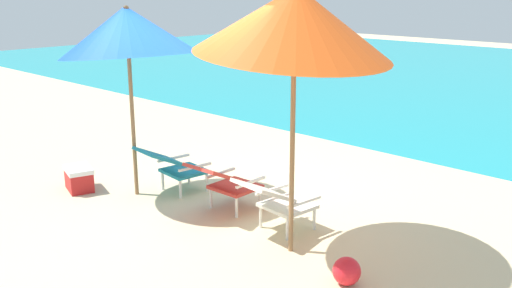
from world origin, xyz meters
TOP-DOWN VIEW (x-y plane):
  - ground_plane at (0.00, 4.00)m, footprint 40.00×40.00m
  - lounge_chair_left at (-0.95, -0.04)m, footprint 0.63×0.93m
  - lounge_chair_center at (0.01, 0.00)m, footprint 0.56×0.89m
  - lounge_chair_right at (0.87, -0.03)m, footprint 0.61×0.92m
  - beach_umbrella_left at (-1.29, -0.39)m, footprint 2.02×1.98m
  - beach_umbrella_right at (1.28, -0.25)m, footprint 2.05×2.01m
  - beach_ball at (2.10, -0.43)m, footprint 0.27×0.27m
  - cooler_box at (-1.99, -0.83)m, footprint 0.54×0.44m

SIDE VIEW (x-z plane):
  - ground_plane at x=0.00m, z-range 0.00..0.00m
  - beach_ball at x=2.10m, z-range 0.00..0.27m
  - cooler_box at x=-1.99m, z-range 0.00..0.32m
  - lounge_chair_left at x=-0.95m, z-range 0.06..0.75m
  - lounge_chair_center at x=0.01m, z-range 0.06..0.75m
  - lounge_chair_right at x=0.87m, z-range 0.06..0.75m
  - beach_umbrella_left at x=-1.29m, z-range 0.87..3.39m
  - beach_umbrella_right at x=1.28m, z-range 0.97..3.73m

